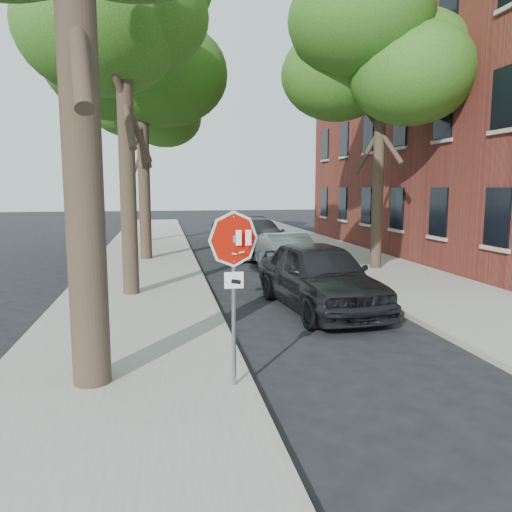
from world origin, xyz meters
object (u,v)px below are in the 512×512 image
(apartment_building, at_px, (508,86))
(stop_sign, at_px, (234,265))
(car_b, at_px, (288,255))
(tree_mid_b, at_px, (140,62))
(car_a, at_px, (319,276))
(tree_right, at_px, (380,68))
(car_d, at_px, (240,229))
(tree_far, at_px, (140,109))
(car_c, at_px, (257,237))
(tree_mid_a, at_px, (121,12))

(apartment_building, relative_size, stop_sign, 7.74)
(apartment_building, distance_m, car_b, 14.02)
(tree_mid_b, distance_m, car_a, 12.65)
(tree_right, relative_size, car_d, 1.78)
(tree_far, relative_size, car_c, 1.63)
(car_a, xyz_separation_m, car_c, (0.35, 10.33, -0.03))
(car_a, relative_size, car_d, 0.97)
(tree_mid_a, height_order, tree_far, tree_mid_a)
(tree_mid_a, relative_size, car_d, 1.88)
(tree_mid_b, bearing_deg, tree_mid_a, -91.63)
(tree_mid_a, bearing_deg, apartment_building, 22.49)
(tree_right, xyz_separation_m, car_c, (-3.50, 4.94, -6.38))
(tree_mid_a, distance_m, car_a, 8.59)
(tree_right, bearing_deg, tree_mid_a, -160.81)
(car_b, bearing_deg, tree_far, 113.92)
(stop_sign, height_order, car_a, stop_sign)
(tree_right, xyz_separation_m, car_b, (-3.38, -0.39, -6.50))
(car_c, bearing_deg, car_b, -90.35)
(tree_mid_b, bearing_deg, car_a, -64.16)
(stop_sign, xyz_separation_m, tree_right, (6.68, 10.14, 5.26))
(tree_far, distance_m, car_c, 10.23)
(tree_mid_a, relative_size, car_c, 1.72)
(car_b, bearing_deg, tree_mid_a, -154.64)
(tree_mid_b, bearing_deg, car_b, -41.24)
(tree_mid_a, bearing_deg, tree_mid_b, 88.37)
(tree_mid_b, relative_size, car_b, 2.38)
(stop_sign, relative_size, car_c, 0.46)
(tree_far, xyz_separation_m, car_b, (5.32, -11.39, -6.50))
(apartment_building, height_order, car_b, apartment_building)
(apartment_building, relative_size, car_d, 3.87)
(apartment_building, bearing_deg, car_a, -141.97)
(apartment_building, distance_m, car_d, 14.98)
(stop_sign, xyz_separation_m, tree_far, (-2.02, 21.14, 5.26))
(tree_far, bearing_deg, car_d, -3.18)
(apartment_building, distance_m, car_c, 13.43)
(apartment_building, bearing_deg, stop_sign, -136.35)
(apartment_building, bearing_deg, tree_mid_a, -157.51)
(car_b, bearing_deg, car_d, 88.88)
(car_b, relative_size, car_c, 0.76)
(car_a, xyz_separation_m, car_b, (0.47, 5.00, -0.15))
(tree_right, distance_m, car_d, 12.96)
(apartment_building, bearing_deg, tree_right, -154.13)
(apartment_building, bearing_deg, car_b, -159.41)
(stop_sign, height_order, tree_right, tree_right)
(tree_mid_b, height_order, car_c, tree_mid_b)
(apartment_building, relative_size, tree_far, 2.17)
(apartment_building, distance_m, tree_mid_a, 17.99)
(car_c, bearing_deg, tree_right, -56.31)
(car_b, xyz_separation_m, car_d, (0.00, 11.10, 0.01))
(car_d, bearing_deg, car_c, -96.66)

